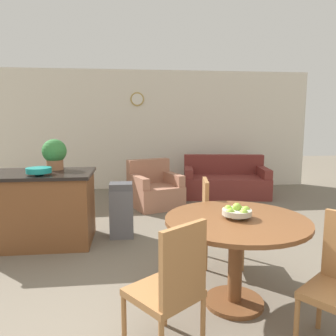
% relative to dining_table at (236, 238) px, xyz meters
% --- Properties ---
extents(wall_back, '(8.00, 0.09, 2.70)m').
position_rel_dining_table_xyz_m(wall_back, '(-0.68, 5.04, 0.76)').
color(wall_back, silver).
rests_on(wall_back, ground_plane).
extents(dining_table, '(1.20, 1.20, 0.77)m').
position_rel_dining_table_xyz_m(dining_table, '(0.00, 0.00, 0.00)').
color(dining_table, brown).
rests_on(dining_table, ground_plane).
extents(dining_chair_near_left, '(0.59, 0.59, 0.94)m').
position_rel_dining_table_xyz_m(dining_chair_near_left, '(-0.62, -0.56, -0.08)').
color(dining_chair_near_left, '#9E6B3D').
rests_on(dining_chair_near_left, ground_plane).
extents(dining_chair_far_side, '(0.48, 0.48, 0.94)m').
position_rel_dining_table_xyz_m(dining_chair_far_side, '(0.04, 0.83, -0.08)').
color(dining_chair_far_side, '#9E6B3D').
rests_on(dining_chair_far_side, ground_plane).
extents(fruit_bowl, '(0.25, 0.25, 0.13)m').
position_rel_dining_table_xyz_m(fruit_bowl, '(0.00, 0.00, 0.23)').
color(fruit_bowl, '#B7B29E').
rests_on(fruit_bowl, dining_table).
extents(kitchen_island, '(1.37, 0.86, 0.92)m').
position_rel_dining_table_xyz_m(kitchen_island, '(-2.05, 1.68, -0.13)').
color(kitchen_island, brown).
rests_on(kitchen_island, ground_plane).
extents(teal_bowl, '(0.30, 0.30, 0.09)m').
position_rel_dining_table_xyz_m(teal_bowl, '(-1.98, 1.49, 0.38)').
color(teal_bowl, teal).
rests_on(teal_bowl, kitchen_island).
extents(potted_plant, '(0.32, 0.32, 0.41)m').
position_rel_dining_table_xyz_m(potted_plant, '(-1.88, 1.89, 0.55)').
color(potted_plant, '#A36642').
rests_on(potted_plant, kitchen_island).
extents(trash_bin, '(0.32, 0.26, 0.75)m').
position_rel_dining_table_xyz_m(trash_bin, '(-1.01, 1.79, -0.22)').
color(trash_bin, '#56565B').
rests_on(trash_bin, ground_plane).
extents(couch, '(1.82, 1.16, 0.83)m').
position_rel_dining_table_xyz_m(couch, '(1.09, 4.04, -0.31)').
color(couch, maroon).
rests_on(couch, ground_plane).
extents(armchair, '(1.06, 1.08, 0.84)m').
position_rel_dining_table_xyz_m(armchair, '(-0.45, 3.36, -0.31)').
color(armchair, '#A87056').
rests_on(armchair, ground_plane).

